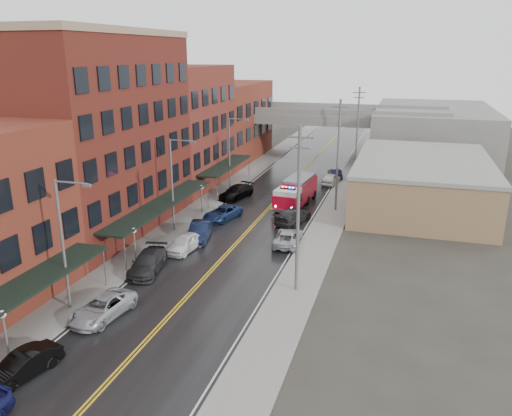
# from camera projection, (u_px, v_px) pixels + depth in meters

# --- Properties ---
(ground) EXTENTS (220.00, 220.00, 0.00)m
(ground) POSITION_uv_depth(u_px,v_px,m) (87.00, 405.00, 24.46)
(ground) COLOR #2D2B26
(ground) RESTS_ON ground
(road) EXTENTS (11.00, 160.00, 0.02)m
(road) POSITION_uv_depth(u_px,v_px,m) (259.00, 219.00, 51.88)
(road) COLOR black
(road) RESTS_ON ground
(sidewalk_left) EXTENTS (3.00, 160.00, 0.15)m
(sidewalk_left) POSITION_uv_depth(u_px,v_px,m) (195.00, 212.00, 53.87)
(sidewalk_left) COLOR slate
(sidewalk_left) RESTS_ON ground
(sidewalk_right) EXTENTS (3.00, 160.00, 0.15)m
(sidewalk_right) POSITION_uv_depth(u_px,v_px,m) (329.00, 225.00, 49.85)
(sidewalk_right) COLOR slate
(sidewalk_right) RESTS_ON ground
(curb_left) EXTENTS (0.30, 160.00, 0.15)m
(curb_left) POSITION_uv_depth(u_px,v_px,m) (209.00, 213.00, 53.41)
(curb_left) COLOR gray
(curb_left) RESTS_ON ground
(curb_right) EXTENTS (0.30, 160.00, 0.15)m
(curb_right) POSITION_uv_depth(u_px,v_px,m) (313.00, 223.00, 50.30)
(curb_right) COLOR gray
(curb_right) RESTS_ON ground
(brick_building_b) EXTENTS (9.00, 20.00, 18.00)m
(brick_building_b) POSITION_uv_depth(u_px,v_px,m) (102.00, 137.00, 46.46)
(brick_building_b) COLOR #591D17
(brick_building_b) RESTS_ON ground
(brick_building_c) EXTENTS (9.00, 15.00, 15.00)m
(brick_building_c) POSITION_uv_depth(u_px,v_px,m) (182.00, 127.00, 62.90)
(brick_building_c) COLOR maroon
(brick_building_c) RESTS_ON ground
(brick_building_far) EXTENTS (9.00, 20.00, 12.00)m
(brick_building_far) POSITION_uv_depth(u_px,v_px,m) (229.00, 122.00, 79.34)
(brick_building_far) COLOR maroon
(brick_building_far) RESTS_ON ground
(tan_building) EXTENTS (14.00, 22.00, 5.00)m
(tan_building) POSITION_uv_depth(u_px,v_px,m) (421.00, 184.00, 55.87)
(tan_building) COLOR #93764F
(tan_building) RESTS_ON ground
(right_far_block) EXTENTS (18.00, 30.00, 8.00)m
(right_far_block) POSITION_uv_depth(u_px,v_px,m) (432.00, 132.00, 82.29)
(right_far_block) COLOR slate
(right_far_block) RESTS_ON ground
(awning_0) EXTENTS (2.60, 16.00, 3.09)m
(awning_0) POSITION_uv_depth(u_px,v_px,m) (12.00, 294.00, 29.29)
(awning_0) COLOR black
(awning_0) RESTS_ON ground
(awning_1) EXTENTS (2.60, 18.00, 3.09)m
(awning_1) POSITION_uv_depth(u_px,v_px,m) (162.00, 204.00, 46.65)
(awning_1) COLOR black
(awning_1) RESTS_ON ground
(awning_2) EXTENTS (2.60, 13.00, 3.09)m
(awning_2) POSITION_uv_depth(u_px,v_px,m) (226.00, 165.00, 62.64)
(awning_2) COLOR black
(awning_2) RESTS_ON ground
(globe_lamp_0) EXTENTS (0.44, 0.44, 3.12)m
(globe_lamp_0) POSITION_uv_depth(u_px,v_px,m) (4.00, 324.00, 27.36)
(globe_lamp_0) COLOR #59595B
(globe_lamp_0) RESTS_ON ground
(globe_lamp_1) EXTENTS (0.44, 0.44, 3.12)m
(globe_lamp_1) POSITION_uv_depth(u_px,v_px,m) (134.00, 237.00, 40.16)
(globe_lamp_1) COLOR #59595B
(globe_lamp_1) RESTS_ON ground
(globe_lamp_2) EXTENTS (0.44, 0.44, 3.12)m
(globe_lamp_2) POSITION_uv_depth(u_px,v_px,m) (202.00, 193.00, 52.95)
(globe_lamp_2) COLOR #59595B
(globe_lamp_2) RESTS_ON ground
(street_lamp_0) EXTENTS (2.64, 0.22, 9.00)m
(street_lamp_0) POSITION_uv_depth(u_px,v_px,m) (65.00, 238.00, 32.03)
(street_lamp_0) COLOR #59595B
(street_lamp_0) RESTS_ON ground
(street_lamp_1) EXTENTS (2.64, 0.22, 9.00)m
(street_lamp_1) POSITION_uv_depth(u_px,v_px,m) (174.00, 179.00, 46.65)
(street_lamp_1) COLOR #59595B
(street_lamp_1) RESTS_ON ground
(street_lamp_2) EXTENTS (2.64, 0.22, 9.00)m
(street_lamp_2) POSITION_uv_depth(u_px,v_px,m) (231.00, 149.00, 61.27)
(street_lamp_2) COLOR #59595B
(street_lamp_2) RESTS_ON ground
(utility_pole_0) EXTENTS (1.80, 0.24, 12.00)m
(utility_pole_0) POSITION_uv_depth(u_px,v_px,m) (298.00, 208.00, 34.31)
(utility_pole_0) COLOR #59595B
(utility_pole_0) RESTS_ON ground
(utility_pole_1) EXTENTS (1.80, 0.24, 12.00)m
(utility_pole_1) POSITION_uv_depth(u_px,v_px,m) (338.00, 154.00, 52.58)
(utility_pole_1) COLOR #59595B
(utility_pole_1) RESTS_ON ground
(utility_pole_2) EXTENTS (1.80, 0.24, 12.00)m
(utility_pole_2) POSITION_uv_depth(u_px,v_px,m) (357.00, 128.00, 70.86)
(utility_pole_2) COLOR #59595B
(utility_pole_2) RESTS_ON ground
(overpass) EXTENTS (40.00, 10.00, 7.50)m
(overpass) POSITION_uv_depth(u_px,v_px,m) (316.00, 122.00, 79.34)
(overpass) COLOR slate
(overpass) RESTS_ON ground
(fire_truck) EXTENTS (3.98, 8.53, 3.03)m
(fire_truck) POSITION_uv_depth(u_px,v_px,m) (296.00, 192.00, 55.89)
(fire_truck) COLOR #B30820
(fire_truck) RESTS_ON ground
(parked_car_left_1) EXTENTS (2.47, 4.44, 1.39)m
(parked_car_left_1) POSITION_uv_depth(u_px,v_px,m) (23.00, 365.00, 26.46)
(parked_car_left_1) COLOR black
(parked_car_left_1) RESTS_ON ground
(parked_car_left_2) EXTENTS (2.89, 5.23, 1.39)m
(parked_car_left_2) POSITION_uv_depth(u_px,v_px,m) (103.00, 308.00, 32.41)
(parked_car_left_2) COLOR #A5A8AD
(parked_car_left_2) RESTS_ON ground
(parked_car_left_3) EXTENTS (3.16, 5.63, 1.54)m
(parked_car_left_3) POSITION_uv_depth(u_px,v_px,m) (148.00, 262.00, 39.21)
(parked_car_left_3) COLOR #242427
(parked_car_left_3) RESTS_ON ground
(parked_car_left_4) EXTENTS (2.29, 4.63, 1.52)m
(parked_car_left_4) POSITION_uv_depth(u_px,v_px,m) (185.00, 243.00, 43.30)
(parked_car_left_4) COLOR white
(parked_car_left_4) RESTS_ON ground
(parked_car_left_5) EXTENTS (2.64, 5.12, 1.61)m
(parked_car_left_5) POSITION_uv_depth(u_px,v_px,m) (200.00, 231.00, 46.05)
(parked_car_left_5) COLOR black
(parked_car_left_5) RESTS_ON ground
(parked_car_left_6) EXTENTS (3.50, 5.32, 1.36)m
(parked_car_left_6) POSITION_uv_depth(u_px,v_px,m) (223.00, 213.00, 51.57)
(parked_car_left_6) COLOR navy
(parked_car_left_6) RESTS_ON ground
(parked_car_left_7) EXTENTS (3.50, 5.66, 1.53)m
(parked_car_left_7) POSITION_uv_depth(u_px,v_px,m) (236.00, 192.00, 58.93)
(parked_car_left_7) COLOR black
(parked_car_left_7) RESTS_ON ground
(parked_car_right_0) EXTENTS (2.64, 5.07, 1.36)m
(parked_car_right_0) POSITION_uv_depth(u_px,v_px,m) (288.00, 237.00, 44.77)
(parked_car_right_0) COLOR #9EA2A6
(parked_car_right_0) RESTS_ON ground
(parked_car_right_1) EXTENTS (3.40, 5.62, 1.52)m
(parked_car_right_1) POSITION_uv_depth(u_px,v_px,m) (293.00, 216.00, 50.48)
(parked_car_right_1) COLOR #252628
(parked_car_right_1) RESTS_ON ground
(parked_car_right_2) EXTENTS (2.27, 4.55, 1.49)m
(parked_car_right_2) POSITION_uv_depth(u_px,v_px,m) (331.00, 179.00, 65.09)
(parked_car_right_2) COLOR white
(parked_car_right_2) RESTS_ON ground
(parked_car_right_3) EXTENTS (2.60, 4.26, 1.33)m
(parked_car_right_3) POSITION_uv_depth(u_px,v_px,m) (335.00, 173.00, 68.47)
(parked_car_right_3) COLOR black
(parked_car_right_3) RESTS_ON ground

